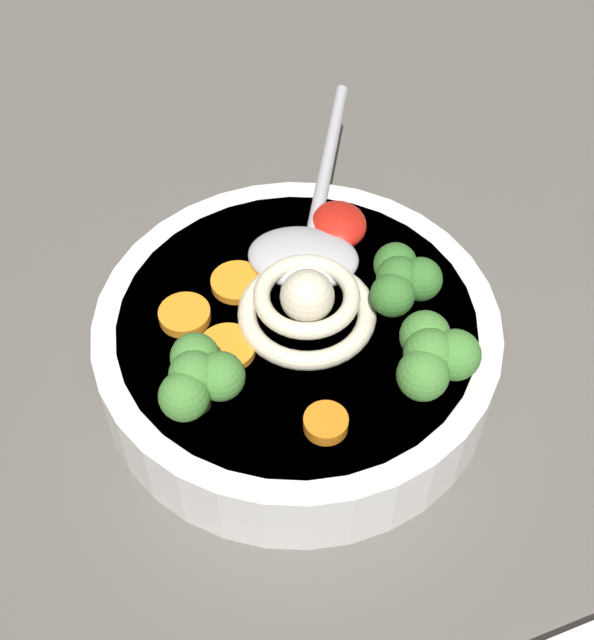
# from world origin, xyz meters

# --- Properties ---
(table_slab) EXTENTS (1.23, 1.23, 0.03)m
(table_slab) POSITION_xyz_m (0.00, 0.00, 0.01)
(table_slab) COLOR #5B5651
(table_slab) RESTS_ON ground
(soup_bowl) EXTENTS (0.21, 0.21, 0.05)m
(soup_bowl) POSITION_xyz_m (-0.04, 0.01, 0.05)
(soup_bowl) COLOR white
(soup_bowl) RESTS_ON table_slab
(noodle_pile) EXTENTS (0.08, 0.08, 0.03)m
(noodle_pile) POSITION_xyz_m (-0.03, 0.00, 0.08)
(noodle_pile) COLOR beige
(noodle_pile) RESTS_ON soup_bowl
(soup_spoon) EXTENTS (0.18, 0.07, 0.02)m
(soup_spoon) POSITION_xyz_m (0.01, -0.01, 0.08)
(soup_spoon) COLOR #B7B7BC
(soup_spoon) RESTS_ON soup_bowl
(chili_sauce_dollop) EXTENTS (0.04, 0.03, 0.02)m
(chili_sauce_dollop) POSITION_xyz_m (0.02, -0.02, 0.08)
(chili_sauce_dollop) COLOR red
(chili_sauce_dollop) RESTS_ON soup_bowl
(broccoli_floret_beside_chili) EXTENTS (0.05, 0.04, 0.04)m
(broccoli_floret_beside_chili) POSITION_xyz_m (-0.09, 0.05, 0.10)
(broccoli_floret_beside_chili) COLOR #7A9E60
(broccoli_floret_beside_chili) RESTS_ON soup_bowl
(broccoli_floret_near_spoon) EXTENTS (0.04, 0.04, 0.03)m
(broccoli_floret_near_spoon) POSITION_xyz_m (-0.03, -0.05, 0.10)
(broccoli_floret_near_spoon) COLOR #7A9E60
(broccoli_floret_near_spoon) RESTS_ON soup_bowl
(broccoli_floret_far) EXTENTS (0.05, 0.04, 0.04)m
(broccoli_floret_far) POSITION_xyz_m (-0.08, -0.06, 0.10)
(broccoli_floret_far) COLOR #7A9E60
(broccoli_floret_far) RESTS_ON soup_bowl
(carrot_slice_extra_a) EXTENTS (0.03, 0.03, 0.00)m
(carrot_slice_extra_a) POSITION_xyz_m (-0.05, 0.04, 0.08)
(carrot_slice_extra_a) COLOR orange
(carrot_slice_extra_a) RESTS_ON soup_bowl
(carrot_slice_extra_b) EXTENTS (0.02, 0.02, 0.01)m
(carrot_slice_extra_b) POSITION_xyz_m (-0.10, -0.01, 0.08)
(carrot_slice_extra_b) COLOR orange
(carrot_slice_extra_b) RESTS_ON soup_bowl
(carrot_slice_rear) EXTENTS (0.03, 0.03, 0.00)m
(carrot_slice_rear) POSITION_xyz_m (-0.01, 0.04, 0.08)
(carrot_slice_rear) COLOR orange
(carrot_slice_rear) RESTS_ON soup_bowl
(carrot_slice_left) EXTENTS (0.03, 0.03, 0.01)m
(carrot_slice_left) POSITION_xyz_m (-0.03, 0.06, 0.08)
(carrot_slice_left) COLOR orange
(carrot_slice_left) RESTS_ON soup_bowl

